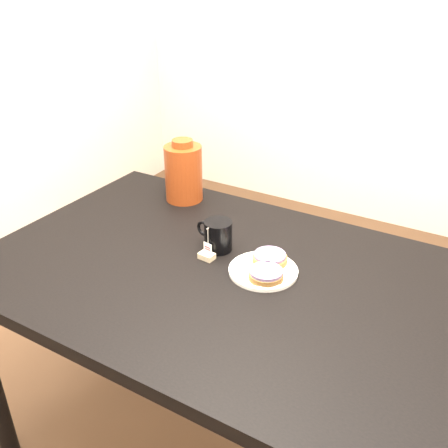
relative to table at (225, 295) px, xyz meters
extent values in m
plane|color=brown|center=(0.00, 0.00, -0.67)|extent=(4.00, 4.00, 0.00)
cube|color=black|center=(0.00, 0.00, 0.06)|extent=(1.40, 0.90, 0.04)
cylinder|color=black|center=(-0.64, 0.39, -0.31)|extent=(0.06, 0.06, 0.71)
cylinder|color=white|center=(0.10, 0.05, 0.09)|extent=(0.19, 0.19, 0.01)
torus|color=white|center=(0.10, 0.05, 0.09)|extent=(0.19, 0.19, 0.01)
cylinder|color=brown|center=(0.09, 0.09, 0.10)|extent=(0.13, 0.13, 0.02)
cylinder|color=gray|center=(0.09, 0.09, 0.12)|extent=(0.12, 0.12, 0.01)
cylinder|color=brown|center=(0.12, 0.01, 0.10)|extent=(0.13, 0.13, 0.02)
cylinder|color=gray|center=(0.12, 0.01, 0.12)|extent=(0.13, 0.13, 0.01)
cylinder|color=black|center=(-0.08, 0.09, 0.13)|extent=(0.10, 0.10, 0.09)
cylinder|color=black|center=(-0.08, 0.09, 0.17)|extent=(0.07, 0.07, 0.00)
torus|color=black|center=(-0.13, 0.10, 0.13)|extent=(0.05, 0.02, 0.05)
cylinder|color=beige|center=(-0.08, 0.05, 0.15)|extent=(0.00, 0.00, 0.05)
cube|color=white|center=(-0.08, 0.05, 0.11)|extent=(0.03, 0.01, 0.03)
cube|color=#C6B793|center=(-0.08, 0.03, 0.09)|extent=(0.05, 0.04, 0.02)
cylinder|color=#5B1E0C|center=(-0.37, 0.33, 0.18)|extent=(0.17, 0.17, 0.20)
cylinder|color=#5B1E0C|center=(-0.37, 0.33, 0.30)|extent=(0.07, 0.07, 0.02)
camera|label=1|loc=(0.59, -1.01, 0.86)|focal=40.00mm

